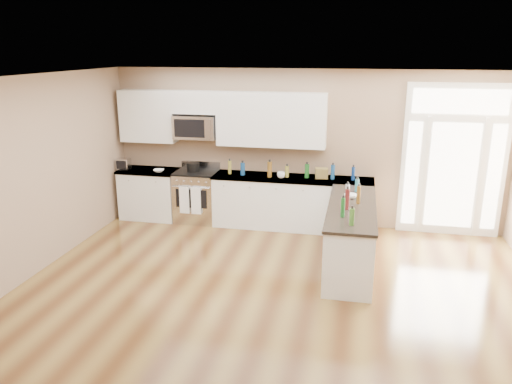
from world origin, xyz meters
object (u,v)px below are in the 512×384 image
peninsula_cabinet (350,238)px  stockpot (193,167)px  toaster_oven (124,164)px  kitchen_range (197,196)px

peninsula_cabinet → stockpot: bearing=153.6°
peninsula_cabinet → toaster_oven: size_ratio=9.70×
peninsula_cabinet → stockpot: (-2.92, 1.45, 0.60)m
peninsula_cabinet → toaster_oven: (-4.28, 1.39, 0.61)m
peninsula_cabinet → toaster_oven: 4.54m
kitchen_range → toaster_oven: bearing=-177.8°
stockpot → toaster_oven: 1.36m
stockpot → toaster_oven: (-1.36, -0.05, 0.00)m
kitchen_range → toaster_oven: (-1.41, -0.05, 0.56)m
kitchen_range → peninsula_cabinet: bearing=-26.8°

